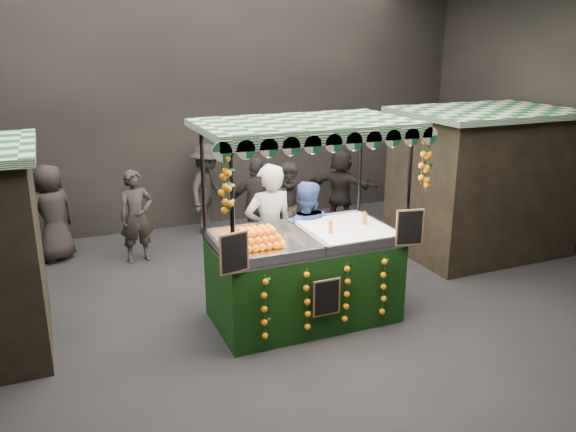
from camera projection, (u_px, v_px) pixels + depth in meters
name	position (u px, v px, depth m)	size (l,w,h in m)	color
ground	(290.00, 328.00, 7.85)	(12.00, 12.00, 0.00)	black
market_hall	(290.00, 73.00, 6.85)	(12.10, 10.10, 5.05)	black
neighbour_stall_right	(482.00, 181.00, 10.41)	(3.00, 2.20, 2.60)	black
juice_stall	(306.00, 261.00, 7.88)	(2.87, 1.69, 2.78)	black
vendor_grey	(269.00, 232.00, 8.54)	(0.76, 0.51, 2.07)	gray
vendor_blue	(305.00, 238.00, 8.71)	(1.06, 0.96, 1.77)	navy
shopper_0	(136.00, 216.00, 10.01)	(0.64, 0.47, 1.64)	#2B2622
shopper_1	(291.00, 209.00, 10.37)	(0.85, 0.68, 1.69)	black
shopper_2	(258.00, 206.00, 10.45)	(1.10, 0.87, 1.75)	black
shopper_3	(208.00, 189.00, 11.46)	(1.27, 1.33, 1.81)	black
shopper_4	(52.00, 213.00, 10.04)	(1.01, 0.91, 1.72)	black
shopper_5	(341.00, 187.00, 12.00)	(1.36, 1.43, 1.61)	black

